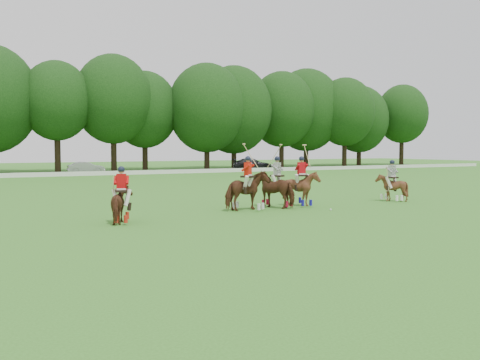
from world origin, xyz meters
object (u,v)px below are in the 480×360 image
polo_red_c (301,188)px  car_right (252,164)px  car_mid (86,168)px  polo_stripe_b (392,187)px  polo_stripe_a (277,189)px  polo_red_b (248,191)px  polo_ball (331,210)px  polo_red_a (122,203)px

polo_red_c → car_right: bearing=63.4°
car_mid → polo_stripe_b: bearing=-165.2°
car_mid → polo_stripe_a: size_ratio=1.32×
polo_red_c → polo_stripe_a: (-1.40, 0.01, 0.01)m
car_mid → car_right: bearing=-86.2°
polo_red_b → polo_red_c: 3.23m
polo_red_b → polo_red_c: polo_red_b is taller
car_right → polo_stripe_a: 42.99m
polo_stripe_a → polo_red_c: bearing=-0.2°
polo_stripe_a → polo_ball: (1.46, -2.22, -0.85)m
polo_red_c → polo_stripe_b: (5.52, -0.42, -0.11)m
car_mid → car_right: car_right is taller
polo_stripe_a → polo_ball: bearing=-56.7°
car_mid → polo_ball: car_mid is taller
car_right → polo_stripe_b: size_ratio=2.30×
car_mid → polo_ball: 40.15m
polo_red_c → polo_ball: (0.06, -2.22, -0.84)m
polo_stripe_b → polo_ball: polo_stripe_b is taller
polo_red_a → polo_stripe_a: polo_stripe_a is taller
car_mid → polo_ball: size_ratio=43.71×
car_mid → polo_stripe_b: 39.02m
polo_red_a → polo_red_b: (6.17, 1.26, 0.14)m
polo_red_b → polo_ball: size_ratio=33.34×
polo_red_a → polo_red_b: bearing=11.5°
polo_red_c → polo_ball: bearing=-88.4°
car_right → polo_red_c: 42.36m
car_right → polo_ball: car_right is taller
polo_stripe_a → polo_red_b: bearing=-167.9°
polo_red_b → polo_stripe_b: polo_red_b is taller
car_mid → polo_stripe_b: (7.51, -38.29, 0.13)m
polo_stripe_a → car_right: bearing=61.7°
polo_red_a → polo_stripe_a: (7.98, 1.65, 0.13)m
polo_red_b → polo_ball: polo_red_b is taller
car_right → polo_stripe_a: bearing=173.0°
polo_red_a → polo_red_b: size_ratio=0.71×
polo_red_b → polo_stripe_b: (8.73, -0.03, -0.13)m
car_right → polo_stripe_b: (-13.43, -38.29, 0.05)m
polo_stripe_a → polo_stripe_b: size_ratio=1.36×
polo_red_a → polo_ball: bearing=-3.5°
polo_red_c → polo_ball: polo_red_c is taller
car_mid → polo_stripe_a: bearing=-175.4°
car_mid → car_right: 20.94m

